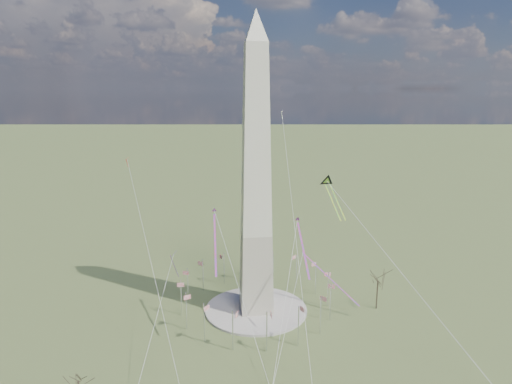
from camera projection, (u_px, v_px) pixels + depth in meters
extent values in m
plane|color=#4C6331|center=(256.00, 310.00, 161.48)|extent=(2000.00, 2000.00, 0.00)
cylinder|color=#ACA59D|center=(256.00, 309.00, 161.40)|extent=(36.00, 36.00, 0.80)
pyramid|color=beige|center=(256.00, 25.00, 140.27)|extent=(9.90, 9.90, 10.00)
cylinder|color=white|center=(328.00, 290.00, 163.14)|extent=(0.36, 0.36, 13.00)
cube|color=red|center=(328.00, 274.00, 163.22)|extent=(2.40, 0.08, 1.50)
cylinder|color=white|center=(316.00, 279.00, 172.53)|extent=(0.36, 0.36, 13.00)
cube|color=red|center=(314.00, 264.00, 172.46)|extent=(2.25, 0.99, 1.50)
cylinder|color=white|center=(297.00, 271.00, 180.03)|extent=(0.36, 0.36, 13.00)
cube|color=red|center=(294.00, 257.00, 179.63)|extent=(1.75, 1.75, 1.50)
cylinder|color=white|center=(273.00, 266.00, 184.48)|extent=(0.36, 0.36, 13.00)
cube|color=red|center=(270.00, 254.00, 183.64)|extent=(0.99, 2.25, 1.50)
cylinder|color=white|center=(248.00, 266.00, 185.21)|extent=(0.36, 0.36, 13.00)
cube|color=red|center=(245.00, 254.00, 183.88)|extent=(0.08, 2.40, 1.50)
cylinder|color=white|center=(224.00, 269.00, 182.11)|extent=(0.36, 0.36, 13.00)
cube|color=red|center=(221.00, 257.00, 180.31)|extent=(0.99, 2.25, 1.50)
cylinder|color=white|center=(203.00, 275.00, 175.65)|extent=(0.36, 0.36, 13.00)
cube|color=red|center=(200.00, 263.00, 173.48)|extent=(1.75, 1.75, 1.50)
cylinder|color=white|center=(188.00, 285.00, 166.82)|extent=(0.36, 0.36, 13.00)
cube|color=red|center=(186.00, 273.00, 164.42)|extent=(2.25, 0.99, 1.50)
cylinder|color=white|center=(181.00, 298.00, 156.95)|extent=(0.36, 0.36, 13.00)
cube|color=red|center=(181.00, 285.00, 154.52)|extent=(2.40, 0.08, 1.50)
cylinder|color=white|center=(186.00, 311.00, 147.56)|extent=(0.36, 0.36, 13.00)
cube|color=red|center=(187.00, 297.00, 145.28)|extent=(2.25, 0.99, 1.50)
cylinder|color=white|center=(204.00, 323.00, 140.06)|extent=(0.36, 0.36, 13.00)
cube|color=red|center=(207.00, 308.00, 138.11)|extent=(1.75, 1.75, 1.50)
cylinder|color=white|center=(233.00, 330.00, 135.61)|extent=(0.36, 0.36, 13.00)
cube|color=red|center=(237.00, 315.00, 134.10)|extent=(0.99, 2.25, 1.50)
cylinder|color=white|center=(267.00, 332.00, 134.88)|extent=(0.36, 0.36, 13.00)
cube|color=red|center=(271.00, 315.00, 133.86)|extent=(0.08, 2.40, 1.50)
cylinder|color=white|center=(298.00, 326.00, 137.98)|extent=(0.36, 0.36, 13.00)
cube|color=red|center=(302.00, 309.00, 137.43)|extent=(0.99, 2.25, 1.50)
cylinder|color=white|center=(321.00, 316.00, 144.44)|extent=(0.36, 0.36, 13.00)
cube|color=red|center=(323.00, 299.00, 144.26)|extent=(1.75, 1.75, 1.50)
cylinder|color=white|center=(330.00, 303.00, 153.27)|extent=(0.36, 0.36, 13.00)
cube|color=red|center=(331.00, 286.00, 153.32)|extent=(2.25, 0.99, 1.50)
cylinder|color=#3E3226|center=(377.00, 295.00, 161.95)|extent=(0.48, 0.48, 10.57)
cube|color=gold|center=(337.00, 202.00, 163.50)|extent=(2.35, 14.23, 10.03)
cube|color=gold|center=(333.00, 202.00, 163.05)|extent=(2.35, 14.23, 10.03)
cube|color=#411C7F|center=(174.00, 254.00, 157.26)|extent=(2.48, 3.51, 2.64)
cube|color=#FF2828|center=(174.00, 266.00, 158.23)|extent=(2.63, 2.48, 9.13)
cube|color=#FF2828|center=(303.00, 249.00, 144.80)|extent=(0.93, 19.38, 12.13)
cube|color=#FF2828|center=(215.00, 243.00, 138.44)|extent=(1.04, 20.67, 12.94)
cube|color=#FF2828|center=(331.00, 280.00, 160.20)|extent=(16.40, 15.58, 13.79)
cube|color=red|center=(127.00, 159.00, 178.20)|extent=(1.25, 1.91, 1.52)
cube|color=red|center=(127.00, 163.00, 178.57)|extent=(0.88, 1.25, 3.49)
cube|color=silver|center=(282.00, 111.00, 194.75)|extent=(1.21, 1.80, 1.42)
cube|color=silver|center=(282.00, 115.00, 195.09)|extent=(0.89, 1.15, 3.24)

